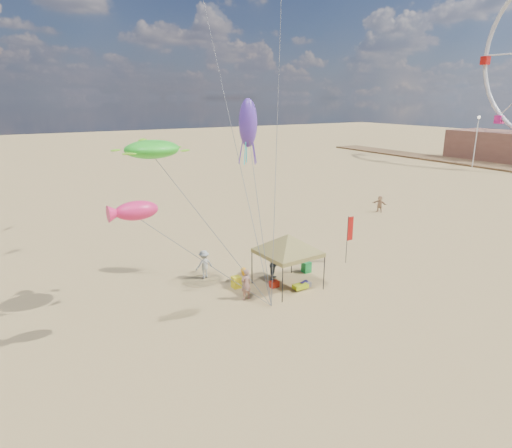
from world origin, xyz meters
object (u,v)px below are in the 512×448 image
at_px(cooler_red, 274,284).
at_px(chair_yellow, 236,282).
at_px(person_near_c, 204,264).
at_px(person_far_c, 380,204).
at_px(person_near_a, 246,284).
at_px(person_near_b, 275,264).
at_px(canopy_tent, 288,236).
at_px(chair_green, 306,267).
at_px(cooler_blue, 290,262).
at_px(feather_flag, 349,232).
at_px(beach_cart, 300,286).
at_px(lamp_north, 477,133).

height_order(cooler_red, chair_yellow, chair_yellow).
height_order(person_near_c, person_far_c, person_near_c).
distance_m(person_near_c, person_far_c, 22.81).
bearing_deg(chair_yellow, person_far_c, 22.82).
xyz_separation_m(cooler_red, person_near_a, (-2.26, -0.58, 0.72)).
bearing_deg(person_far_c, person_near_c, -95.24).
xyz_separation_m(person_near_a, person_near_b, (3.02, 1.66, 0.05)).
distance_m(cooler_red, person_near_c, 4.64).
xyz_separation_m(canopy_tent, chair_green, (2.36, 1.23, -2.83)).
height_order(cooler_blue, person_near_b, person_near_b).
bearing_deg(feather_flag, chair_green, 179.51).
relative_size(beach_cart, person_near_c, 0.50).
bearing_deg(beach_cart, chair_yellow, 145.41).
bearing_deg(person_near_b, cooler_blue, -16.88).
relative_size(feather_flag, person_far_c, 1.99).
bearing_deg(canopy_tent, person_far_c, 29.33).
xyz_separation_m(cooler_blue, chair_green, (0.16, -1.64, 0.16)).
xyz_separation_m(chair_yellow, person_near_c, (-1.04, 2.34, 0.56)).
height_order(chair_green, person_near_a, person_near_a).
height_order(cooler_red, cooler_blue, same).
bearing_deg(chair_green, chair_yellow, 177.96).
bearing_deg(lamp_north, chair_green, -156.16).
bearing_deg(lamp_north, person_near_c, -160.69).
relative_size(person_near_b, person_far_c, 1.15).
bearing_deg(feather_flag, beach_cart, -160.25).
bearing_deg(canopy_tent, person_near_b, 88.89).
bearing_deg(chair_yellow, cooler_red, -29.13).
height_order(cooler_blue, beach_cart, cooler_blue).
distance_m(person_near_a, person_near_b, 3.45).
bearing_deg(cooler_blue, feather_flag, -24.30).
height_order(chair_yellow, person_near_a, person_near_a).
bearing_deg(chair_green, person_near_c, 157.61).
distance_m(person_near_b, person_near_c, 4.46).
bearing_deg(feather_flag, cooler_blue, 155.70).
bearing_deg(person_near_c, chair_yellow, 107.71).
xyz_separation_m(person_near_c, lamp_north, (57.00, 19.97, 4.61)).
xyz_separation_m(cooler_blue, person_far_c, (15.93, 7.32, 0.64)).
xyz_separation_m(chair_green, lamp_north, (50.88, 22.49, 5.17)).
height_order(canopy_tent, lamp_north, lamp_north).
distance_m(person_near_a, person_far_c, 23.57).
xyz_separation_m(cooler_red, person_near_b, (0.76, 1.08, 0.77)).
xyz_separation_m(cooler_blue, person_near_b, (-2.17, -1.48, 0.77)).
xyz_separation_m(feather_flag, person_near_c, (-9.65, 2.55, -1.30)).
bearing_deg(person_near_a, cooler_blue, -157.55).
bearing_deg(canopy_tent, chair_yellow, 152.53).
distance_m(chair_yellow, lamp_north, 60.47).
bearing_deg(cooler_red, beach_cart, -42.45).
xyz_separation_m(chair_yellow, beach_cart, (3.15, -2.17, -0.15)).
height_order(feather_flag, person_near_a, feather_flag).
relative_size(cooler_blue, person_near_c, 0.30).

